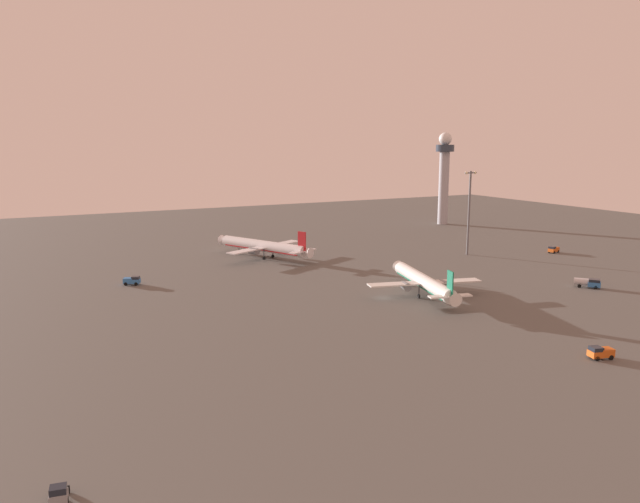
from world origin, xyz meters
The scene contains 10 objects.
ground_plane centered at (0.00, 0.00, 0.00)m, with size 416.00×416.00×0.00m, color #56544F.
control_tower centered at (94.74, 97.23, 23.30)m, with size 8.00×8.00×40.44m.
airplane_far_stand centered at (9.80, -2.88, 3.50)m, with size 27.96×35.64×9.27m.
airplane_taxiway_distant centered at (-6.56, 59.27, 3.78)m, with size 28.97×36.66×9.99m.
baggage_tractor centered at (82.95, 23.62, 1.18)m, with size 4.48×2.85×2.25m.
maintenance_van centered at (10.88, -51.64, 1.18)m, with size 4.51×2.99×2.25m.
cargo_loader centered at (-50.80, 41.04, 1.18)m, with size 4.58×3.58×2.25m.
fuel_truck centered at (52.27, -15.26, 1.37)m, with size 5.56×6.24×2.35m.
pushback_tug centered at (-75.46, -54.90, 1.07)m, with size 2.26×3.32×2.05m.
apron_light_west centered at (55.14, 34.33, 15.54)m, with size 4.80×0.90×27.35m.
Camera 1 is at (-77.46, -118.08, 37.13)m, focal length 34.08 mm.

